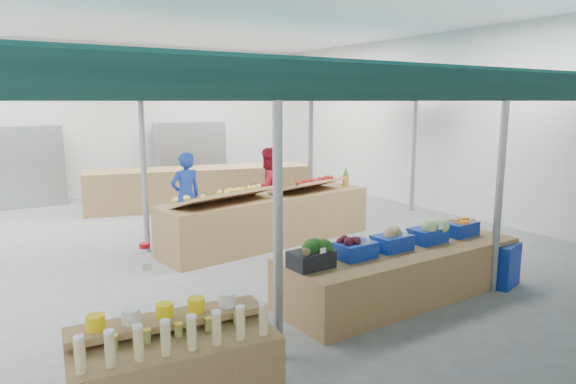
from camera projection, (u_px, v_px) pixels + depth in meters
The scene contains 23 objects.
floor at pixel (211, 249), 9.21m from camera, with size 13.00×13.00×0.00m, color slate.
hall at pixel (178, 100), 9.95m from camera, with size 13.00×13.00×13.00m.
pole_grid at pixel (300, 155), 7.83m from camera, with size 10.00×4.60×3.00m.
awnings at pixel (300, 91), 7.66m from camera, with size 9.50×7.08×0.30m.
back_shelving_left at pixel (19, 168), 12.74m from camera, with size 2.00×0.50×2.00m, color #B23F33.
back_shelving_right at pixel (190, 157), 15.09m from camera, with size 2.00×0.50×2.00m, color #B23F33.
bottle_shelf at pixel (175, 374), 4.24m from camera, with size 1.71×1.18×1.01m.
veg_counter at pixel (401, 272), 6.96m from camera, with size 3.53×1.18×0.69m, color brown.
fruit_counter at pixel (269, 220), 9.55m from camera, with size 4.21×1.00×0.90m, color brown.
far_counter at pixel (200, 187), 12.90m from camera, with size 5.50×1.10×0.99m, color brown.
crate_stack at pixel (502, 264), 7.38m from camera, with size 0.52×0.36×0.62m, color navy.
vendor_left at pixel (186, 196), 9.77m from camera, with size 0.61×0.40×1.68m, color #1935A5.
vendor_right at pixel (268, 188), 10.71m from camera, with size 0.82×0.64×1.68m, color maroon.
crate_broccoli at pixel (311, 254), 6.05m from camera, with size 0.52×0.41×0.35m.
crate_beets at pixel (355, 248), 6.42m from camera, with size 0.52×0.41×0.29m.
crate_celeriac at pixel (392, 239), 6.77m from camera, with size 0.52×0.41×0.31m.
crate_cabbage at pixel (428, 231), 7.14m from camera, with size 0.52×0.41×0.35m.
crate_carrots at pixel (459, 228), 7.52m from camera, with size 0.52×0.41×0.29m.
sparrow at pixel (306, 252), 5.85m from camera, with size 0.12×0.09×0.11m.
pole_ribbon at pixel (145, 248), 5.50m from camera, with size 0.12×0.12×0.28m.
apple_heap_yellow at pixel (226, 194), 8.74m from camera, with size 2.01×1.15×0.27m.
apple_heap_red at pixel (307, 183), 9.90m from camera, with size 1.63×1.05×0.27m.
pineapple at pixel (346, 177), 10.55m from camera, with size 0.14×0.14×0.39m.
Camera 1 is at (-3.56, -8.27, 2.63)m, focal length 32.00 mm.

